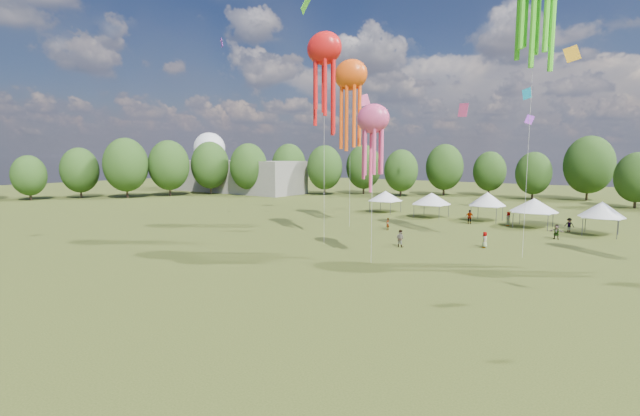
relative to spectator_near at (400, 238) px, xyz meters
The scene contains 7 objects.
spectator_near is the anchor object (origin of this frame).
spectators_far 20.30m from the spectator_near, 61.16° to the left, with size 28.61×21.77×1.92m.
festival_tents 22.32m from the spectator_near, 86.56° to the left, with size 35.42×9.42×4.16m.
show_kites 22.40m from the spectator_near, 27.12° to the left, with size 46.82×21.29×31.69m.
treeline 29.79m from the spectator_near, 85.87° to the left, with size 201.57×95.24×13.43m.
hangar 76.57m from the spectator_near, 149.65° to the left, with size 40.00×12.00×8.00m, color gray.
radome 93.84m from the spectator_near, 151.44° to the left, with size 9.00×9.00×16.00m.
Camera 1 is at (13.22, -7.15, 9.25)m, focal length 24.63 mm.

